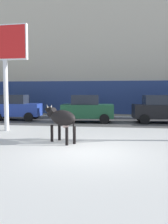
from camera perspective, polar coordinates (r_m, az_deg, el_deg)
The scene contains 8 objects.
ground_plane at distance 8.40m, azimuth 0.76°, elevation -9.47°, with size 120.00×120.00×0.00m, color silver.
road_strip at distance 16.98m, azimuth 4.50°, elevation -2.21°, with size 60.00×5.60×0.01m, color #514F4C.
building_facade at distance 23.93m, azimuth 5.64°, elevation 15.40°, with size 44.00×6.10×13.00m.
cow_black at distance 9.82m, azimuth -5.32°, elevation -1.53°, with size 1.74×1.51×1.54m.
billboard at distance 13.63m, azimuth -18.35°, elevation 14.03°, with size 2.53×0.32×5.56m.
car_blue_hatchback at distance 18.31m, azimuth -15.79°, elevation 1.04°, with size 3.61×2.12×1.86m.
car_darkgreen_hatchback at distance 16.40m, azimuth 0.74°, elevation 0.80°, with size 3.61×2.12×1.86m.
car_black_hatchback at distance 16.81m, azimuth 17.42°, elevation 0.68°, with size 3.61×2.12×1.86m.
Camera 1 is at (1.03, -8.08, 2.07)m, focal length 38.46 mm.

